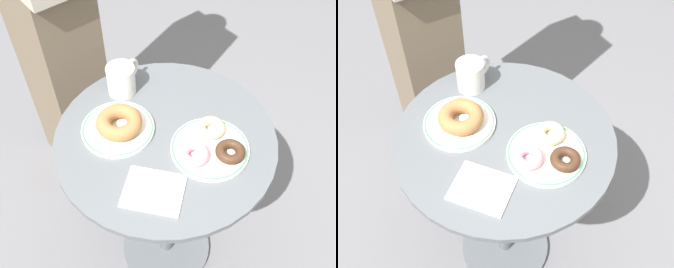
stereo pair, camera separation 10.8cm
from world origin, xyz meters
TOP-DOWN VIEW (x-y plane):
  - ground_plane at (0.00, 0.00)m, footprint 7.00×7.00m
  - cafe_table at (0.00, 0.00)m, footprint 0.62×0.62m
  - plate_left at (-0.13, -0.04)m, footprint 0.21×0.21m
  - plate_right at (0.13, 0.01)m, footprint 0.21×0.21m
  - donut_cinnamon at (-0.12, -0.04)m, footprint 0.17×0.17m
  - donut_chocolate at (0.19, 0.01)m, footprint 0.10×0.10m
  - donut_glazed at (0.11, 0.06)m, footprint 0.11×0.11m
  - donut_pink_frosted at (0.10, -0.04)m, footprint 0.11×0.11m
  - paper_napkin at (0.06, -0.17)m, footprint 0.17×0.16m
  - coffee_mug at (-0.20, 0.11)m, footprint 0.08×0.13m

SIDE VIEW (x-z plane):
  - ground_plane at x=0.00m, z-range -0.02..0.00m
  - cafe_table at x=0.00m, z-range 0.11..0.84m
  - paper_napkin at x=0.06m, z-range 0.73..0.73m
  - plate_left at x=-0.13m, z-range 0.73..0.74m
  - plate_right at x=0.13m, z-range 0.73..0.74m
  - donut_chocolate at x=0.19m, z-range 0.74..0.77m
  - donut_glazed at x=0.11m, z-range 0.74..0.77m
  - donut_pink_frosted at x=0.10m, z-range 0.74..0.77m
  - donut_cinnamon at x=-0.12m, z-range 0.74..0.78m
  - coffee_mug at x=-0.20m, z-range 0.73..0.82m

